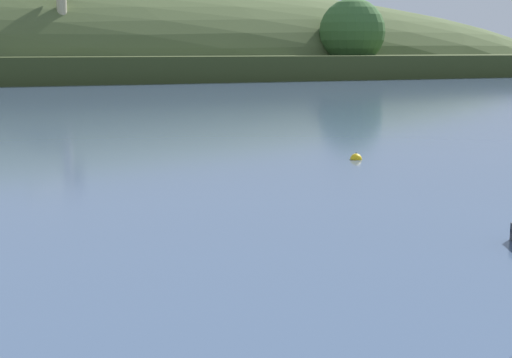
{
  "coord_description": "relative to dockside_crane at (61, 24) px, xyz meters",
  "views": [
    {
      "loc": [
        -7.69,
        17.58,
        6.56
      ],
      "look_at": [
        6.71,
        43.85,
        1.46
      ],
      "focal_mm": 53.78,
      "sensor_mm": 36.0,
      "label": 1
    }
  ],
  "objects": [
    {
      "name": "mooring_buoy_foreground",
      "position": [
        -14.85,
        -123.02,
        -11.53
      ],
      "size": [
        0.71,
        0.71,
        0.79
      ],
      "color": "yellow",
      "rests_on": "ground"
    },
    {
      "name": "dockside_crane",
      "position": [
        0.0,
        0.0,
        0.0
      ],
      "size": [
        14.84,
        13.36,
        22.75
      ],
      "rotation": [
        0.0,
        0.0,
        3.86
      ],
      "color": "#4C4C51",
      "rests_on": "ground"
    }
  ]
}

